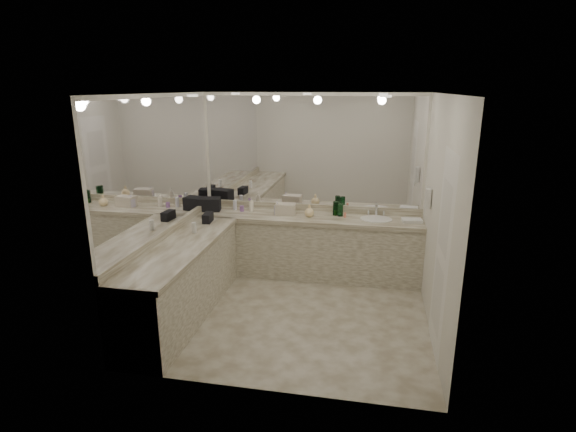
% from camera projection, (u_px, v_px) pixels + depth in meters
% --- Properties ---
extents(floor, '(3.20, 3.20, 0.00)m').
position_uv_depth(floor, '(293.00, 312.00, 5.52)').
color(floor, beige).
rests_on(floor, ground).
extents(ceiling, '(3.20, 3.20, 0.00)m').
position_uv_depth(ceiling, '(294.00, 94.00, 4.80)').
color(ceiling, white).
rests_on(ceiling, floor).
extents(wall_back, '(3.20, 0.02, 2.60)m').
position_uv_depth(wall_back, '(312.00, 184.00, 6.58)').
color(wall_back, silver).
rests_on(wall_back, floor).
extents(wall_left, '(0.02, 3.00, 2.60)m').
position_uv_depth(wall_left, '(164.00, 204.00, 5.45)').
color(wall_left, silver).
rests_on(wall_left, floor).
extents(wall_right, '(0.02, 3.00, 2.60)m').
position_uv_depth(wall_right, '(439.00, 218.00, 4.87)').
color(wall_right, silver).
rests_on(wall_right, floor).
extents(vanity_back_base, '(3.20, 0.60, 0.84)m').
position_uv_depth(vanity_back_base, '(308.00, 247.00, 6.54)').
color(vanity_back_base, beige).
rests_on(vanity_back_base, floor).
extents(vanity_back_top, '(3.20, 0.64, 0.06)m').
position_uv_depth(vanity_back_top, '(308.00, 218.00, 6.40)').
color(vanity_back_top, beige).
rests_on(vanity_back_top, vanity_back_base).
extents(vanity_left_base, '(0.60, 2.40, 0.84)m').
position_uv_depth(vanity_left_base, '(182.00, 283.00, 5.35)').
color(vanity_left_base, beige).
rests_on(vanity_left_base, floor).
extents(vanity_left_top, '(0.64, 2.42, 0.06)m').
position_uv_depth(vanity_left_top, '(180.00, 247.00, 5.23)').
color(vanity_left_top, beige).
rests_on(vanity_left_top, vanity_left_base).
extents(backsplash_back, '(3.20, 0.04, 0.10)m').
position_uv_depth(backsplash_back, '(311.00, 207.00, 6.65)').
color(backsplash_back, beige).
rests_on(backsplash_back, vanity_back_top).
extents(backsplash_left, '(0.04, 3.00, 0.10)m').
position_uv_depth(backsplash_left, '(168.00, 232.00, 5.54)').
color(backsplash_left, beige).
rests_on(backsplash_left, vanity_left_top).
extents(mirror_back, '(3.12, 0.01, 1.55)m').
position_uv_depth(mirror_back, '(312.00, 152.00, 6.43)').
color(mirror_back, white).
rests_on(mirror_back, wall_back).
extents(mirror_left, '(0.01, 2.92, 1.55)m').
position_uv_depth(mirror_left, '(162.00, 165.00, 5.31)').
color(mirror_left, white).
rests_on(mirror_left, wall_left).
extents(sink, '(0.44, 0.44, 0.03)m').
position_uv_depth(sink, '(376.00, 220.00, 6.23)').
color(sink, white).
rests_on(sink, vanity_back_top).
extents(faucet, '(0.24, 0.16, 0.14)m').
position_uv_depth(faucet, '(376.00, 211.00, 6.41)').
color(faucet, silver).
rests_on(faucet, vanity_back_top).
extents(wall_phone, '(0.06, 0.10, 0.24)m').
position_uv_depth(wall_phone, '(428.00, 198.00, 5.53)').
color(wall_phone, white).
rests_on(wall_phone, wall_right).
extents(door, '(0.02, 0.82, 2.10)m').
position_uv_depth(door, '(442.00, 256.00, 4.47)').
color(door, white).
rests_on(door, wall_right).
extents(black_toiletry_bag, '(0.37, 0.27, 0.19)m').
position_uv_depth(black_toiletry_bag, '(209.00, 204.00, 6.64)').
color(black_toiletry_bag, black).
rests_on(black_toiletry_bag, vanity_back_top).
extents(black_bag_spill, '(0.13, 0.24, 0.13)m').
position_uv_depth(black_bag_spill, '(208.00, 218.00, 6.09)').
color(black_bag_spill, black).
rests_on(black_bag_spill, vanity_left_top).
extents(cream_cosmetic_case, '(0.30, 0.20, 0.16)m').
position_uv_depth(cream_cosmetic_case, '(285.00, 209.00, 6.46)').
color(cream_cosmetic_case, beige).
rests_on(cream_cosmetic_case, vanity_back_top).
extents(hand_towel, '(0.28, 0.21, 0.04)m').
position_uv_depth(hand_towel, '(412.00, 220.00, 6.10)').
color(hand_towel, white).
rests_on(hand_towel, vanity_back_top).
extents(lotion_left, '(0.06, 0.06, 0.13)m').
position_uv_depth(lotion_left, '(194.00, 228.00, 5.63)').
color(lotion_left, white).
rests_on(lotion_left, vanity_left_top).
extents(soap_bottle_a, '(0.09, 0.09, 0.20)m').
position_uv_depth(soap_bottle_a, '(251.00, 205.00, 6.61)').
color(soap_bottle_a, white).
rests_on(soap_bottle_a, vanity_back_top).
extents(soap_bottle_b, '(0.11, 0.11, 0.19)m').
position_uv_depth(soap_bottle_b, '(277.00, 208.00, 6.43)').
color(soap_bottle_b, silver).
rests_on(soap_bottle_b, vanity_back_top).
extents(soap_bottle_c, '(0.14, 0.14, 0.17)m').
position_uv_depth(soap_bottle_c, '(309.00, 211.00, 6.34)').
color(soap_bottle_c, '#FFE1A0').
rests_on(soap_bottle_c, vanity_back_top).
extents(green_bottle_0, '(0.07, 0.07, 0.19)m').
position_uv_depth(green_bottle_0, '(337.00, 208.00, 6.43)').
color(green_bottle_0, '#124E21').
rests_on(green_bottle_0, vanity_back_top).
extents(green_bottle_1, '(0.07, 0.07, 0.20)m').
position_uv_depth(green_bottle_1, '(335.00, 208.00, 6.41)').
color(green_bottle_1, '#124E21').
rests_on(green_bottle_1, vanity_back_top).
extents(green_bottle_2, '(0.07, 0.07, 0.18)m').
position_uv_depth(green_bottle_2, '(340.00, 210.00, 6.36)').
color(green_bottle_2, '#124E21').
rests_on(green_bottle_2, vanity_back_top).
extents(amenity_bottle_0, '(0.04, 0.04, 0.07)m').
position_uv_depth(amenity_bottle_0, '(336.00, 213.00, 6.42)').
color(amenity_bottle_0, '#F2D84C').
rests_on(amenity_bottle_0, vanity_back_top).
extents(amenity_bottle_1, '(0.06, 0.06, 0.08)m').
position_uv_depth(amenity_bottle_1, '(242.00, 209.00, 6.63)').
color(amenity_bottle_1, '#9966B2').
rests_on(amenity_bottle_1, vanity_back_top).
extents(amenity_bottle_2, '(0.06, 0.06, 0.15)m').
position_uv_depth(amenity_bottle_2, '(235.00, 205.00, 6.70)').
color(amenity_bottle_2, silver).
rests_on(amenity_bottle_2, vanity_back_top).
extents(amenity_bottle_3, '(0.04, 0.04, 0.13)m').
position_uv_depth(amenity_bottle_3, '(288.00, 209.00, 6.52)').
color(amenity_bottle_3, '#3F3F4C').
rests_on(amenity_bottle_3, vanity_back_top).
extents(amenity_bottle_4, '(0.04, 0.04, 0.07)m').
position_uv_depth(amenity_bottle_4, '(345.00, 215.00, 6.30)').
color(amenity_bottle_4, '#E57F66').
rests_on(amenity_bottle_4, vanity_back_top).
extents(amenity_bottle_5, '(0.04, 0.04, 0.07)m').
position_uv_depth(amenity_bottle_5, '(285.00, 212.00, 6.46)').
color(amenity_bottle_5, '#3F3F4C').
rests_on(amenity_bottle_5, vanity_back_top).
extents(amenity_bottle_6, '(0.05, 0.05, 0.12)m').
position_uv_depth(amenity_bottle_6, '(279.00, 210.00, 6.47)').
color(amenity_bottle_6, '#E57F66').
rests_on(amenity_bottle_6, vanity_back_top).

